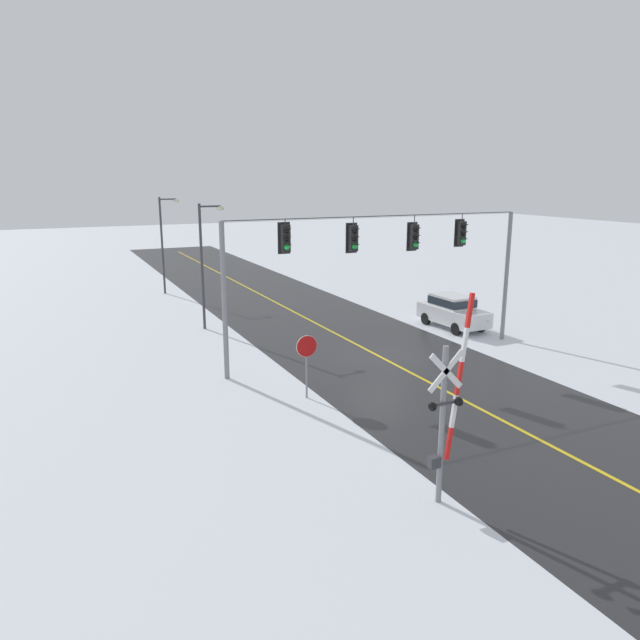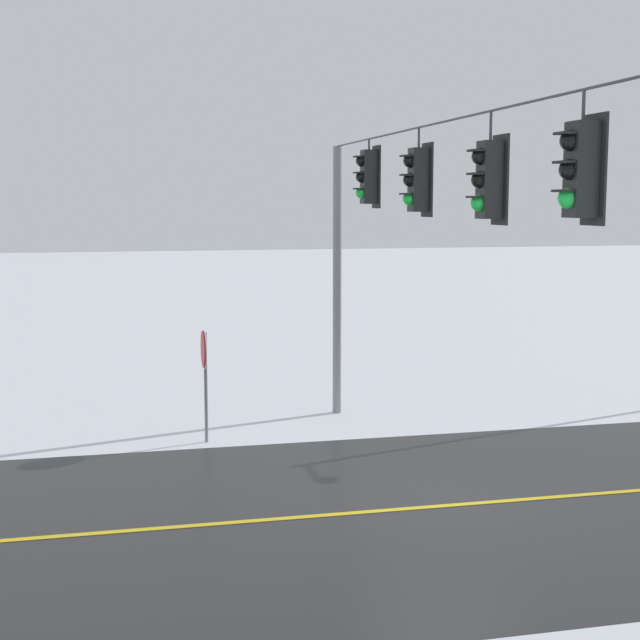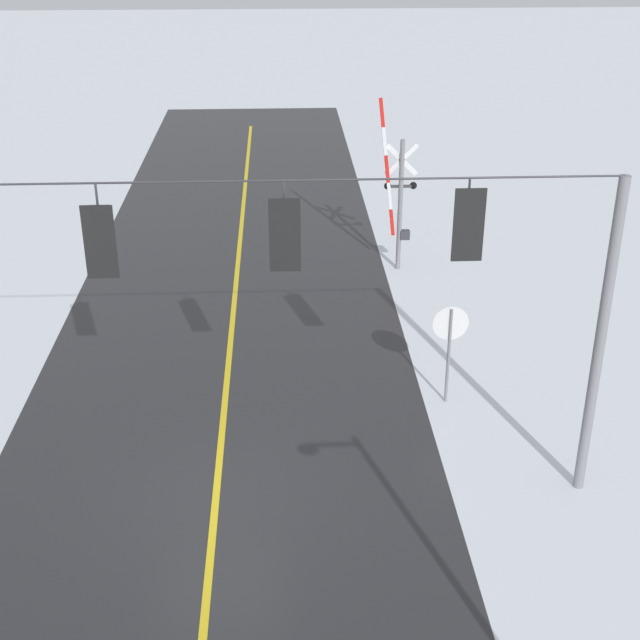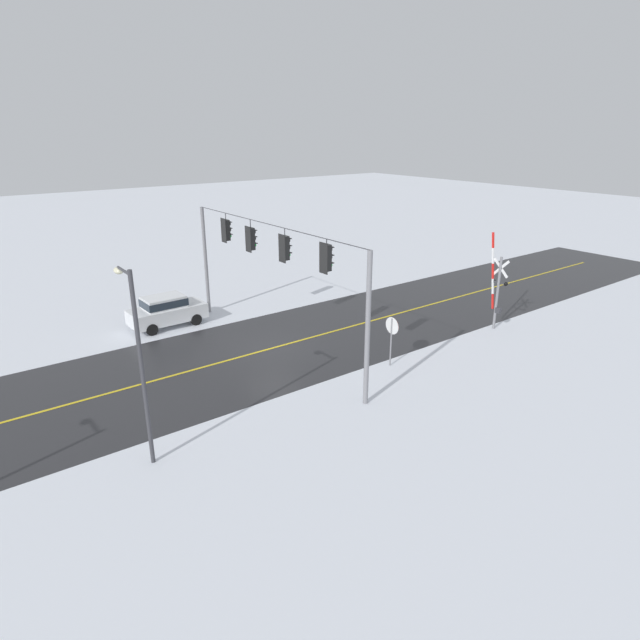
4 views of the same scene
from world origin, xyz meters
name	(u,v)px [view 3 (image 3 of 4)]	position (x,y,z in m)	size (l,w,h in m)	color
ground_plane	(216,497)	(0.00, 0.00, 0.00)	(160.00, 160.00, 0.00)	silver
signal_span	(203,284)	(-0.01, -0.01, 4.42)	(14.20, 0.47, 6.22)	gray
stop_sign	(450,333)	(-4.99, -3.32, 1.71)	(0.80, 0.09, 2.35)	gray
railroad_crossing	(398,195)	(-4.85, -11.22, 2.35)	(1.22, 0.31, 5.20)	gray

